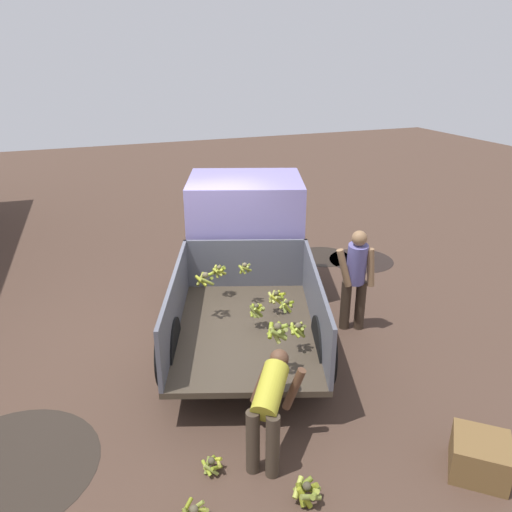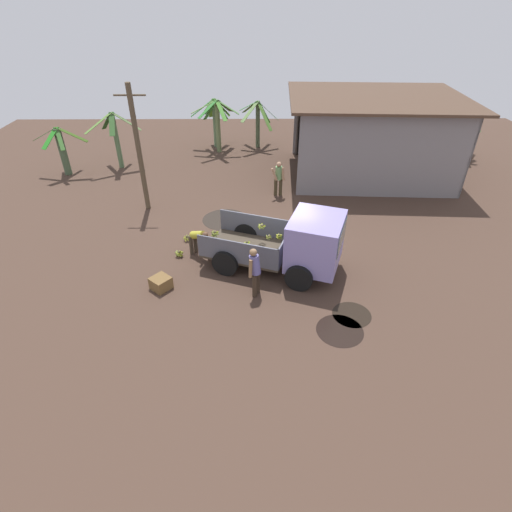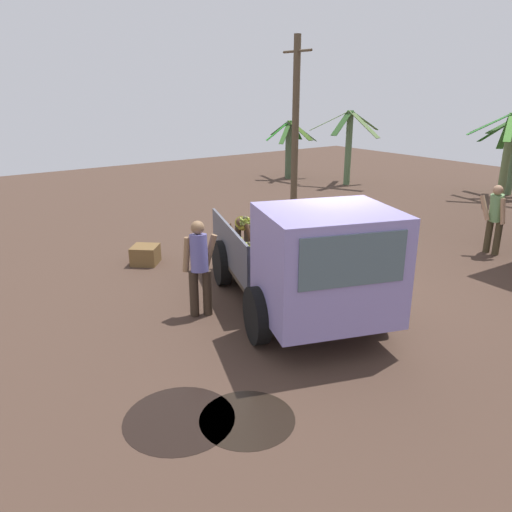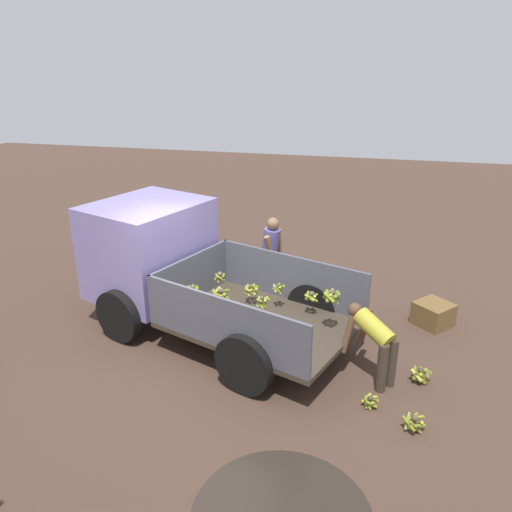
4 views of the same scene
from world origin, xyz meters
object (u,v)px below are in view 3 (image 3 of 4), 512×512
object	(u,v)px
cargo_truck	(316,265)
person_foreground_visitor	(199,264)
person_worker_loading	(242,230)
wooden_crate_0	(145,255)
person_bystander_near_shed	(495,216)
banana_bunch_on_ground_0	(222,247)
banana_bunch_on_ground_1	(264,249)
banana_bunch_on_ground_2	(262,240)
utility_pole	(295,127)

from	to	relation	value
cargo_truck	person_foreground_visitor	size ratio (longest dim) A/B	2.96
person_worker_loading	wooden_crate_0	world-z (taller)	person_worker_loading
person_bystander_near_shed	person_worker_loading	bearing A→B (deg)	-32.34
person_foreground_visitor	banana_bunch_on_ground_0	distance (m)	3.50
wooden_crate_0	banana_bunch_on_ground_1	bearing A→B (deg)	69.06
banana_bunch_on_ground_2	wooden_crate_0	world-z (taller)	wooden_crate_0
person_foreground_visitor	person_bystander_near_shed	distance (m)	7.24
cargo_truck	person_bystander_near_shed	world-z (taller)	cargo_truck
cargo_truck	person_worker_loading	distance (m)	3.71
person_bystander_near_shed	banana_bunch_on_ground_1	bearing A→B (deg)	-36.13
cargo_truck	person_foreground_visitor	distance (m)	1.97
banana_bunch_on_ground_0	banana_bunch_on_ground_1	xyz separation A→B (m)	(0.68, 0.75, -0.03)
utility_pole	wooden_crate_0	size ratio (longest dim) A/B	9.24
banana_bunch_on_ground_0	wooden_crate_0	world-z (taller)	wooden_crate_0
person_foreground_visitor	wooden_crate_0	xyz separation A→B (m)	(-2.98, 0.30, -0.71)
person_foreground_visitor	banana_bunch_on_ground_1	bearing A→B (deg)	-32.26
cargo_truck	banana_bunch_on_ground_2	size ratio (longest dim) A/B	15.57
banana_bunch_on_ground_0	utility_pole	bearing A→B (deg)	116.79
person_foreground_visitor	wooden_crate_0	world-z (taller)	person_foreground_visitor
person_bystander_near_shed	person_foreground_visitor	bearing A→B (deg)	-9.00
person_foreground_visitor	banana_bunch_on_ground_2	size ratio (longest dim) A/B	5.26
person_bystander_near_shed	banana_bunch_on_ground_2	distance (m)	5.45
person_bystander_near_shed	banana_bunch_on_ground_2	world-z (taller)	person_bystander_near_shed
person_worker_loading	wooden_crate_0	distance (m)	2.21
cargo_truck	person_bystander_near_shed	size ratio (longest dim) A/B	2.99
utility_pole	person_foreground_visitor	xyz separation A→B (m)	(4.61, -5.93, -1.70)
cargo_truck	banana_bunch_on_ground_0	distance (m)	4.43
utility_pole	person_foreground_visitor	distance (m)	7.70
utility_pole	person_bystander_near_shed	world-z (taller)	utility_pole
banana_bunch_on_ground_1	banana_bunch_on_ground_2	xyz separation A→B (m)	(-0.54, 0.32, 0.03)
person_foreground_visitor	banana_bunch_on_ground_1	world-z (taller)	person_foreground_visitor
utility_pole	banana_bunch_on_ground_1	xyz separation A→B (m)	(2.60, -3.07, -2.51)
wooden_crate_0	person_bystander_near_shed	bearing A→B (deg)	59.12
person_worker_loading	person_foreground_visitor	bearing A→B (deg)	-10.49
person_bystander_near_shed	wooden_crate_0	size ratio (longest dim) A/B	2.94
utility_pole	banana_bunch_on_ground_1	world-z (taller)	utility_pole
person_worker_loading	wooden_crate_0	xyz separation A→B (m)	(-0.99, -1.92, -0.47)
banana_bunch_on_ground_1	banana_bunch_on_ground_2	world-z (taller)	banana_bunch_on_ground_2
person_foreground_visitor	wooden_crate_0	size ratio (longest dim) A/B	2.98
person_bystander_near_shed	banana_bunch_on_ground_2	bearing A→B (deg)	-42.81
banana_bunch_on_ground_1	cargo_truck	bearing A→B (deg)	-25.03
banana_bunch_on_ground_1	person_foreground_visitor	bearing A→B (deg)	-55.00
banana_bunch_on_ground_2	person_bystander_near_shed	bearing A→B (deg)	47.33
person_bystander_near_shed	banana_bunch_on_ground_0	world-z (taller)	person_bystander_near_shed
person_bystander_near_shed	banana_bunch_on_ground_1	distance (m)	5.36
utility_pole	person_foreground_visitor	size ratio (longest dim) A/B	3.11
person_foreground_visitor	banana_bunch_on_ground_2	world-z (taller)	person_foreground_visitor
utility_pole	person_worker_loading	world-z (taller)	utility_pole
person_worker_loading	person_bystander_near_shed	bearing A→B (deg)	95.43
cargo_truck	person_foreground_visitor	world-z (taller)	cargo_truck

